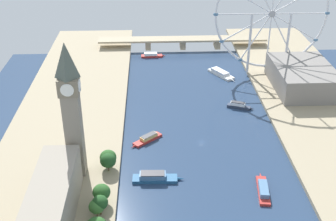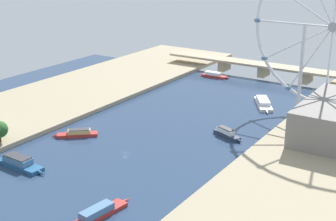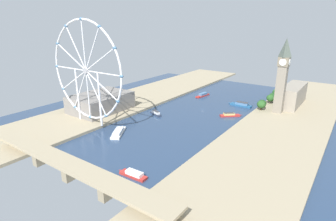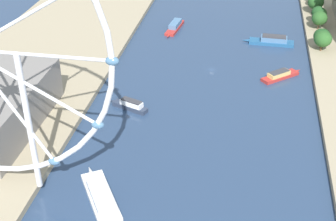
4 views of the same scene
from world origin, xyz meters
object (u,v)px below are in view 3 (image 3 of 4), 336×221
object	(u,v)px
parliament_block	(293,95)
tour_boat_3	(156,113)
tour_boat_1	(241,104)
ferris_wheel	(86,71)
tour_boat_4	(133,174)
tour_boat_5	(203,95)
clock_tower	(282,75)
tour_boat_0	(118,132)
tour_boat_2	(230,115)
riverside_hall	(101,102)
river_bridge	(73,167)

from	to	relation	value
parliament_block	tour_boat_3	distance (m)	189.75
tour_boat_1	ferris_wheel	bearing A→B (deg)	57.79
tour_boat_3	tour_boat_4	world-z (taller)	tour_boat_3
tour_boat_5	clock_tower	bearing A→B (deg)	86.60
clock_tower	tour_boat_0	size ratio (longest dim) A/B	2.62
ferris_wheel	tour_boat_0	bearing A→B (deg)	179.05
ferris_wheel	tour_boat_2	world-z (taller)	ferris_wheel
clock_tower	ferris_wheel	distance (m)	229.18
riverside_hall	tour_boat_2	world-z (taller)	riverside_hall
parliament_block	riverside_hall	bearing A→B (deg)	40.88
tour_boat_1	parliament_block	bearing A→B (deg)	-144.73
tour_boat_0	tour_boat_1	world-z (taller)	tour_boat_1
tour_boat_1	tour_boat_4	distance (m)	220.53
tour_boat_4	riverside_hall	bearing A→B (deg)	-35.86
parliament_block	tour_boat_2	bearing A→B (deg)	58.68
clock_tower	tour_boat_2	size ratio (longest dim) A/B	3.74
clock_tower	riverside_hall	xyz separation A→B (m)	(187.58, 123.34, -36.40)
river_bridge	tour_boat_4	world-z (taller)	river_bridge
tour_boat_2	tour_boat_4	bearing A→B (deg)	-133.10
tour_boat_3	tour_boat_5	xyz separation A→B (m)	(-5.37, -113.20, -0.25)
tour_boat_0	ferris_wheel	bearing A→B (deg)	57.82
tour_boat_2	tour_boat_3	world-z (taller)	tour_boat_3
tour_boat_5	ferris_wheel	bearing A→B (deg)	-6.49
river_bridge	tour_boat_2	xyz separation A→B (m)	(-40.42, -198.81, -6.86)
riverside_hall	tour_boat_0	distance (m)	79.33
parliament_block	river_bridge	world-z (taller)	parliament_block
tour_boat_0	tour_boat_5	xyz separation A→B (m)	(-0.05, -183.40, 0.04)
tour_boat_5	parliament_block	bearing A→B (deg)	107.55
parliament_block	tour_boat_1	xyz separation A→B (m)	(57.47, 38.07, -13.92)
parliament_block	tour_boat_5	distance (m)	128.84
parliament_block	river_bridge	xyz separation A→B (m)	(93.40, 285.87, -7.60)
parliament_block	river_bridge	distance (m)	300.83
riverside_hall	tour_boat_4	bearing A→B (deg)	146.71
riverside_hall	tour_boat_1	xyz separation A→B (m)	(-137.26, -130.49, -11.24)
ferris_wheel	clock_tower	bearing A→B (deg)	-135.48
ferris_wheel	tour_boat_4	size ratio (longest dim) A/B	4.20
tour_boat_3	parliament_block	bearing A→B (deg)	-112.54
tour_boat_2	tour_boat_4	xyz separation A→B (m)	(4.62, 171.53, 0.09)
riverside_hall	ferris_wheel	bearing A→B (deg)	123.26
ferris_wheel	river_bridge	xyz separation A→B (m)	(-76.97, 80.16, -52.48)
ferris_wheel	parliament_block	bearing A→B (deg)	-129.63
tour_boat_1	tour_boat_0	bearing A→B (deg)	69.60
tour_boat_1	tour_boat_5	bearing A→B (deg)	-10.63
tour_boat_1	tour_boat_2	world-z (taller)	tour_boat_1
parliament_block	riverside_hall	world-z (taller)	parliament_block
parliament_block	ferris_wheel	bearing A→B (deg)	50.37
clock_tower	tour_boat_5	bearing A→B (deg)	-10.57
tour_boat_3	ferris_wheel	bearing A→B (deg)	82.08
river_bridge	clock_tower	bearing A→B (deg)	-109.72
river_bridge	tour_boat_0	world-z (taller)	river_bridge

